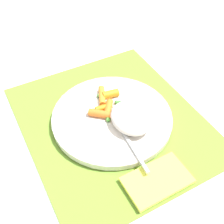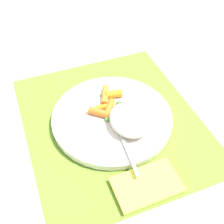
% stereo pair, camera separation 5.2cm
% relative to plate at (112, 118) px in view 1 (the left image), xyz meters
% --- Properties ---
extents(ground_plane, '(2.40, 2.40, 0.00)m').
position_rel_plate_xyz_m(ground_plane, '(0.00, 0.00, -0.01)').
color(ground_plane, white).
extents(placemat, '(0.42, 0.36, 0.01)m').
position_rel_plate_xyz_m(placemat, '(0.00, 0.00, -0.01)').
color(placemat, olive).
rests_on(placemat, ground_plane).
extents(plate, '(0.25, 0.25, 0.01)m').
position_rel_plate_xyz_m(plate, '(0.00, 0.00, 0.00)').
color(plate, silver).
rests_on(plate, placemat).
extents(rice_mound, '(0.10, 0.08, 0.03)m').
position_rel_plate_xyz_m(rice_mound, '(-0.04, -0.02, 0.02)').
color(rice_mound, beige).
rests_on(rice_mound, plate).
extents(carrot_portion, '(0.10, 0.09, 0.02)m').
position_rel_plate_xyz_m(carrot_portion, '(0.03, -0.00, 0.01)').
color(carrot_portion, orange).
rests_on(carrot_portion, plate).
extents(pea_scatter, '(0.09, 0.09, 0.01)m').
position_rel_plate_xyz_m(pea_scatter, '(0.01, -0.02, 0.01)').
color(pea_scatter, '#55B03A').
rests_on(pea_scatter, plate).
extents(fork, '(0.20, 0.03, 0.01)m').
position_rel_plate_xyz_m(fork, '(-0.04, 0.00, 0.01)').
color(fork, '#BABABA').
rests_on(fork, plate).
extents(napkin, '(0.07, 0.12, 0.01)m').
position_rel_plate_xyz_m(napkin, '(-0.17, -0.00, -0.00)').
color(napkin, '#EAE54C').
rests_on(napkin, placemat).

